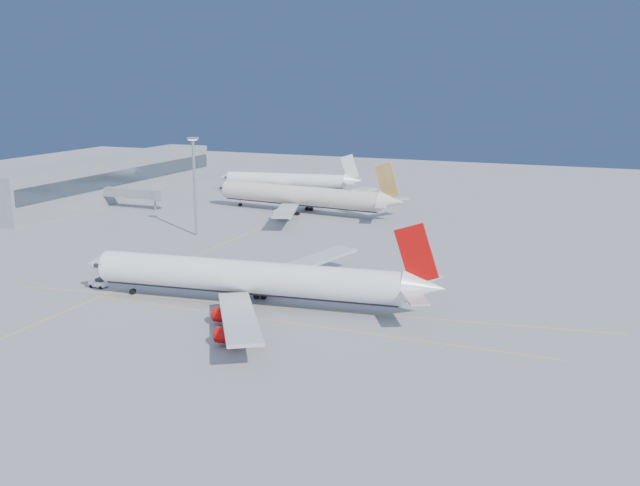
{
  "coord_description": "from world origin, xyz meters",
  "views": [
    {
      "loc": [
        53.33,
        -125.89,
        43.5
      ],
      "look_at": [
        -5.15,
        19.44,
        7.0
      ],
      "focal_mm": 40.0,
      "sensor_mm": 36.0,
      "label": 1
    }
  ],
  "objects_px": {
    "airliner_virgin": "(254,278)",
    "light_mast": "(194,178)",
    "airliner_etihad": "(304,196)",
    "airliner_third": "(289,180)",
    "pushback_tug": "(99,283)"
  },
  "relations": [
    {
      "from": "light_mast",
      "to": "airliner_etihad",
      "type": "bearing_deg",
      "value": 70.8
    },
    {
      "from": "airliner_third",
      "to": "airliner_etihad",
      "type": "bearing_deg",
      "value": -68.15
    },
    {
      "from": "airliner_etihad",
      "to": "pushback_tug",
      "type": "relative_size",
      "value": 19.0
    },
    {
      "from": "airliner_virgin",
      "to": "light_mast",
      "type": "relative_size",
      "value": 2.7
    },
    {
      "from": "airliner_third",
      "to": "pushback_tug",
      "type": "relative_size",
      "value": 15.43
    },
    {
      "from": "airliner_etihad",
      "to": "light_mast",
      "type": "bearing_deg",
      "value": -102.67
    },
    {
      "from": "airliner_etihad",
      "to": "light_mast",
      "type": "xyz_separation_m",
      "value": [
        -14.77,
        -42.4,
        10.61
      ]
    },
    {
      "from": "airliner_third",
      "to": "light_mast",
      "type": "xyz_separation_m",
      "value": [
        7.62,
        -80.34,
        11.56
      ]
    },
    {
      "from": "pushback_tug",
      "to": "airliner_virgin",
      "type": "bearing_deg",
      "value": 2.41
    },
    {
      "from": "airliner_third",
      "to": "light_mast",
      "type": "bearing_deg",
      "value": -93.27
    },
    {
      "from": "airliner_virgin",
      "to": "airliner_third",
      "type": "distance_m",
      "value": 140.96
    },
    {
      "from": "light_mast",
      "to": "airliner_virgin",
      "type": "bearing_deg",
      "value": -48.85
    },
    {
      "from": "airliner_virgin",
      "to": "light_mast",
      "type": "bearing_deg",
      "value": 125.01
    },
    {
      "from": "airliner_virgin",
      "to": "light_mast",
      "type": "xyz_separation_m",
      "value": [
        -44.31,
        50.7,
        10.7
      ]
    },
    {
      "from": "airliner_etihad",
      "to": "airliner_third",
      "type": "relative_size",
      "value": 1.23
    }
  ]
}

